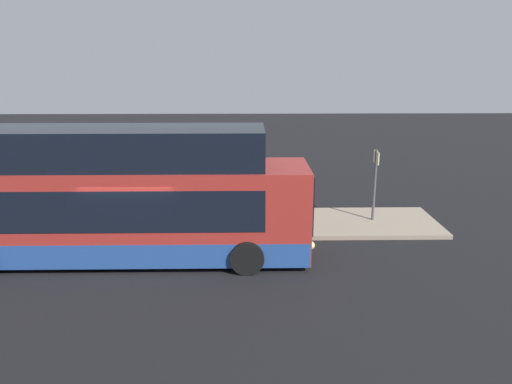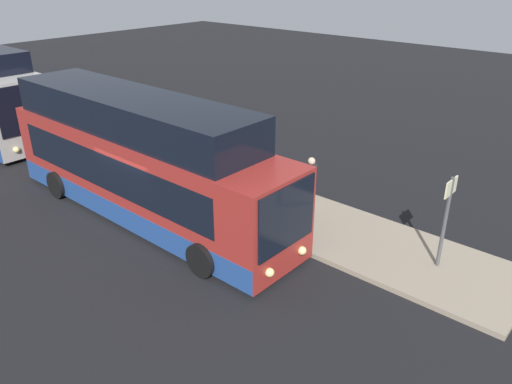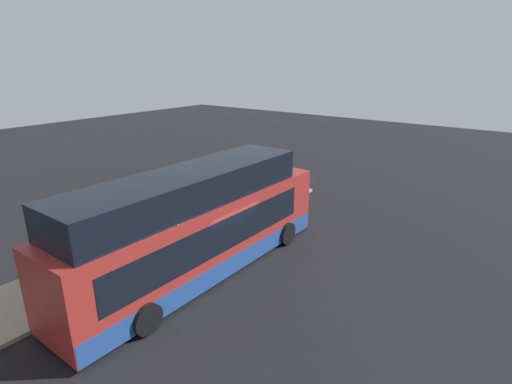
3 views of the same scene
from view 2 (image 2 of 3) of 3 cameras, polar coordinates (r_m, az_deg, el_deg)
ground at (r=16.03m, az=-11.51°, el=-3.51°), size 80.00×80.00×0.00m
platform at (r=17.86m, az=-3.50°, el=0.35°), size 20.00×3.20×0.15m
bus_lead at (r=15.94m, az=-12.86°, el=3.01°), size 11.28×2.72×3.90m
passenger_boarding at (r=15.44m, az=0.07°, el=0.54°), size 0.52×0.52×1.82m
passenger_waiting at (r=16.33m, az=6.27°, el=1.44°), size 0.46×0.46×1.64m
suitcase at (r=15.72m, az=-2.35°, el=-1.72°), size 0.32×0.20×0.85m
sign_post at (r=13.50m, az=20.96°, el=-2.19°), size 0.10×0.66×2.54m
trash_bin at (r=17.11m, az=-5.49°, el=0.57°), size 0.44×0.44×0.65m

